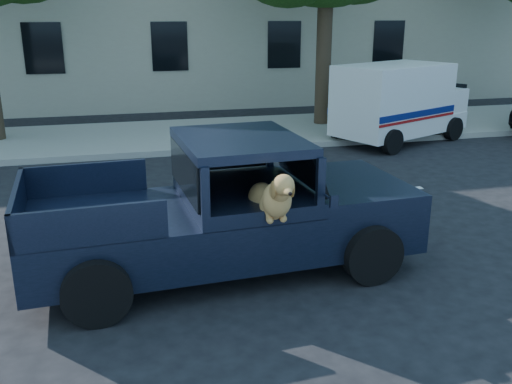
# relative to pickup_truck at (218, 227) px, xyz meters

# --- Properties ---
(ground) EXTENTS (120.00, 120.00, 0.00)m
(ground) POSITION_rel_pickup_truck_xyz_m (-0.21, -0.74, -0.61)
(ground) COLOR black
(ground) RESTS_ON ground
(far_sidewalk) EXTENTS (60.00, 4.00, 0.15)m
(far_sidewalk) POSITION_rel_pickup_truck_xyz_m (-0.21, 8.46, -0.54)
(far_sidewalk) COLOR gray
(far_sidewalk) RESTS_ON ground
(lane_stripes) EXTENTS (21.60, 0.14, 0.01)m
(lane_stripes) POSITION_rel_pickup_truck_xyz_m (1.79, 2.66, -0.61)
(lane_stripes) COLOR silver
(lane_stripes) RESTS_ON ground
(pickup_truck) EXTENTS (5.16, 2.68, 1.81)m
(pickup_truck) POSITION_rel_pickup_truck_xyz_m (0.00, 0.00, 0.00)
(pickup_truck) COLOR black
(pickup_truck) RESTS_ON ground
(mail_truck) EXTENTS (4.09, 3.09, 2.04)m
(mail_truck) POSITION_rel_pickup_truck_xyz_m (6.07, 6.61, 0.28)
(mail_truck) COLOR silver
(mail_truck) RESTS_ON ground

